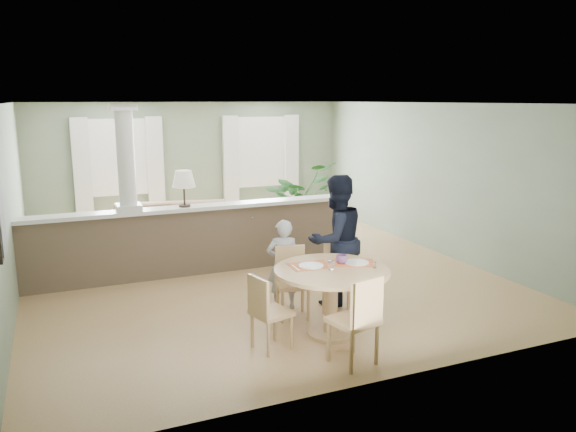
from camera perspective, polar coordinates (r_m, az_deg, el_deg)
name	(u,v)px	position (r m, az deg, el deg)	size (l,w,h in m)	color
ground	(253,270)	(9.30, -3.57, -5.51)	(8.00, 8.00, 0.00)	tan
room_shell	(238,157)	(9.51, -5.14, 6.02)	(7.02, 8.02, 2.71)	gray
pony_wall	(190,231)	(9.04, -9.96, -1.53)	(5.32, 0.38, 2.70)	brown
sofa	(171,226)	(10.83, -11.78, -1.01)	(2.79, 1.09, 0.81)	olive
houseplant	(298,201)	(11.14, 1.06, 1.51)	(1.39, 1.21, 1.55)	#265E25
dining_table	(332,282)	(6.65, 4.48, -6.73)	(1.36, 1.36, 0.93)	tan
chair_far_boy	(292,278)	(7.27, 0.37, -6.34)	(0.48, 0.48, 0.91)	tan
chair_far_man	(337,273)	(7.57, 5.01, -5.75)	(0.54, 0.54, 0.88)	tan
chair_near	(358,317)	(5.96, 7.15, -10.15)	(0.53, 0.53, 0.98)	tan
chair_side	(266,309)	(6.30, -2.20, -9.45)	(0.48, 0.48, 0.87)	tan
child_person	(283,264)	(7.49, -0.50, -4.92)	(0.44, 0.29, 1.22)	#A2A2A7
man_person	(336,240)	(7.64, 4.90, -2.44)	(0.86, 0.67, 1.78)	black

